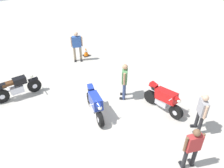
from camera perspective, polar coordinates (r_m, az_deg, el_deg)
ground_plane at (r=9.63m, az=-5.09°, el=-8.19°), size 40.00×40.00×0.00m
motorcycle_black_cruiser at (r=11.17m, az=-22.34°, el=-0.75°), size 0.70×2.09×1.09m
motorcycle_blue_sportbike at (r=9.36m, az=-4.20°, el=-4.77°), size 1.95×0.72×1.14m
motorcycle_red_sportbike at (r=9.80m, az=12.71°, el=-3.55°), size 1.95×0.73×1.14m
person_in_blue_shirt at (r=13.15m, az=-8.68°, el=9.62°), size 0.45×0.65×1.74m
person_in_green_shirt at (r=10.04m, az=3.13°, el=1.22°), size 0.58×0.52×1.73m
person_in_red_shirt at (r=7.71m, az=19.31°, el=-14.37°), size 0.40×0.65×1.69m
person_in_gray_shirt at (r=9.03m, az=21.31°, el=-6.26°), size 0.61×0.48×1.69m
traffic_cone at (r=13.94m, az=-6.45°, el=7.91°), size 0.36×0.36×0.53m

